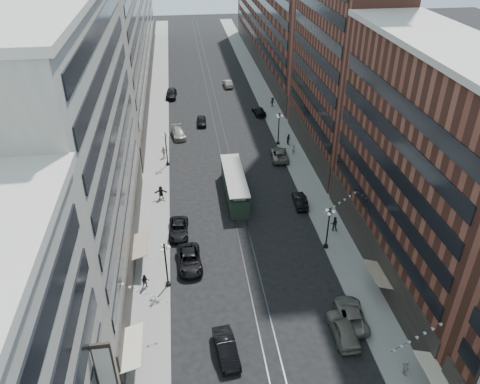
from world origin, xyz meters
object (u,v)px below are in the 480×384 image
pedestrian_7 (334,224)px  car_extra_0 (351,314)px  car_4 (343,329)px  lamppost_se_mid (279,128)px  car_9 (171,93)px  lamppost_sw_mid (166,148)px  pedestrian_6 (164,152)px  pedestrian_5 (161,192)px  pedestrian_extra_0 (289,139)px  car_7 (179,229)px  pedestrian_4 (406,369)px  car_11 (280,154)px  pedestrian_2 (145,281)px  streetcar (235,186)px  car_5 (226,348)px  car_8 (178,133)px  car_13 (201,121)px  car_2 (189,260)px  car_12 (259,111)px  lamppost_sw_far (166,263)px  pedestrian_8 (293,149)px  pedestrian_9 (273,102)px  car_10 (300,200)px  lamppost_se_far (328,227)px  car_14 (228,83)px

pedestrian_7 → car_extra_0: size_ratio=0.36×
car_4 → car_extra_0: car_4 is taller
lamppost_se_mid → car_9: size_ratio=1.05×
lamppost_sw_mid → pedestrian_6: lamppost_sw_mid is taller
pedestrian_5 → pedestrian_extra_0: (21.00, 14.39, -0.07)m
car_7 → pedestrian_extra_0: bearing=52.2°
pedestrian_4 → car_9: bearing=2.3°
pedestrian_4 → car_11: 40.91m
pedestrian_2 → pedestrian_6: pedestrian_6 is taller
lamppost_sw_mid → pedestrian_2: 27.26m
streetcar → car_5: bearing=-98.6°
streetcar → pedestrian_5: 10.09m
car_8 → lamppost_se_mid: bearing=-25.5°
pedestrian_7 → car_13: bearing=-54.5°
lamppost_sw_mid → car_2: 24.20m
lamppost_se_mid → car_12: 13.75m
car_9 → pedestrian_extra_0: size_ratio=2.92×
lamppost_sw_far → car_2: lamppost_sw_far is taller
car_7 → pedestrian_extra_0: size_ratio=2.83×
pedestrian_8 → pedestrian_extra_0: bearing=-114.8°
pedestrian_7 → pedestrian_9: size_ratio=1.04×
car_5 → car_8: 47.03m
car_11 → pedestrian_6: 18.33m
lamppost_sw_mid → car_10: (17.60, -13.54, -2.37)m
car_11 → pedestrian_6: bearing=-2.9°
lamppost_sw_far → car_8: bearing=87.1°
car_12 → pedestrian_9: 4.65m
lamppost_se_far → pedestrian_4: lamppost_se_far is taller
car_10 → car_12: car_10 is taller
pedestrian_8 → pedestrian_2: bearing=27.2°
car_10 → pedestrian_8: pedestrian_8 is taller
car_13 → pedestrian_6: pedestrian_6 is taller
streetcar → pedestrian_extra_0: 18.31m
lamppost_se_mid → car_4: size_ratio=1.06×
lamppost_sw_mid → car_9: 30.04m
lamppost_sw_far → car_extra_0: size_ratio=1.02×
car_7 → car_12: (16.11, 36.37, -0.01)m
pedestrian_5 → pedestrian_8: size_ratio=1.18×
car_7 → car_13: size_ratio=1.21×
lamppost_se_far → pedestrian_8: 24.16m
car_5 → car_10: car_5 is taller
car_11 → car_14: car_11 is taller
car_5 → pedestrian_4: bearing=-22.4°
streetcar → car_8: bearing=109.9°
car_14 → pedestrian_8: 34.84m
streetcar → pedestrian_5: (-10.08, 0.30, -0.43)m
car_4 → car_10: 22.45m
streetcar → pedestrian_extra_0: streetcar is taller
car_11 → pedestrian_5: 20.86m
car_7 → car_8: 28.13m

